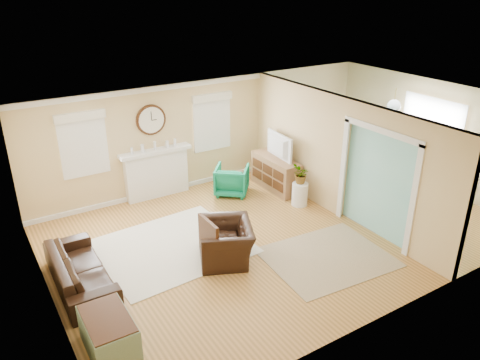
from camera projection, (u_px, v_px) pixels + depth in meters
name	position (u px, v px, depth m)	size (l,w,h in m)	color
floor	(280.00, 230.00, 9.69)	(9.00, 9.00, 0.00)	olive
wall_back	(209.00, 132.00, 11.49)	(9.00, 0.02, 2.60)	tan
wall_front	(406.00, 239.00, 6.83)	(9.00, 0.02, 2.60)	tan
wall_left	(41.00, 233.00, 6.98)	(0.02, 6.00, 2.60)	tan
wall_right	(431.00, 134.00, 11.34)	(0.02, 6.00, 2.60)	tan
ceiling	(285.00, 107.00, 8.64)	(9.00, 6.00, 0.02)	white
partition	(331.00, 151.00, 10.09)	(0.17, 6.00, 2.60)	tan
fireplace	(157.00, 172.00, 10.95)	(1.70, 0.30, 1.17)	white
wall_clock	(151.00, 120.00, 10.52)	(0.70, 0.07, 0.70)	#44240F
window_left	(83.00, 140.00, 9.83)	(1.05, 0.13, 1.42)	white
window_right	(212.00, 118.00, 11.34)	(1.05, 0.13, 1.42)	white
french_doors	(429.00, 142.00, 11.40)	(0.06, 1.70, 2.20)	white
pendant	(394.00, 106.00, 10.26)	(0.30, 0.30, 0.55)	gold
rug_cream	(172.00, 247.00, 9.07)	(2.71, 2.35, 0.01)	white
rug_jute	(327.00, 257.00, 8.72)	(2.22, 1.81, 0.01)	tan
rug_grey	(364.00, 193.00, 11.28)	(2.38, 2.98, 0.01)	gray
sofa	(80.00, 270.00, 7.83)	(2.07, 0.81, 0.60)	black
eames_chair	(226.00, 242.00, 8.56)	(1.09, 0.95, 0.71)	black
green_chair	(232.00, 180.00, 11.16)	(0.75, 0.77, 0.70)	#1A7757
trunk	(109.00, 334.00, 6.47)	(0.61, 1.00, 0.57)	gray
credenza	(276.00, 173.00, 11.42)	(0.50, 1.46, 0.80)	olive
tv	(276.00, 146.00, 11.13)	(1.04, 0.14, 0.60)	black
garden_stool	(300.00, 194.00, 10.64)	(0.36, 0.36, 0.53)	white
potted_plant	(301.00, 174.00, 10.44)	(0.40, 0.35, 0.45)	#337F33
dining_table	(365.00, 181.00, 11.14)	(1.90, 1.06, 0.67)	#44240F
dining_chair_n	(339.00, 158.00, 11.85)	(0.55, 0.55, 1.00)	gray
dining_chair_s	(405.00, 191.00, 10.09)	(0.52, 0.52, 0.97)	gray
dining_chair_w	(347.00, 178.00, 10.74)	(0.44, 0.44, 0.94)	white
dining_chair_e	(382.00, 166.00, 11.40)	(0.44, 0.44, 0.95)	gray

